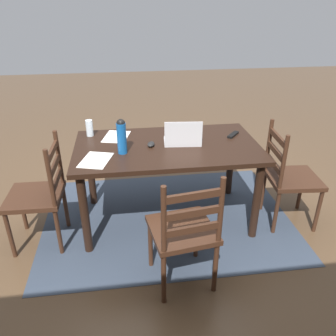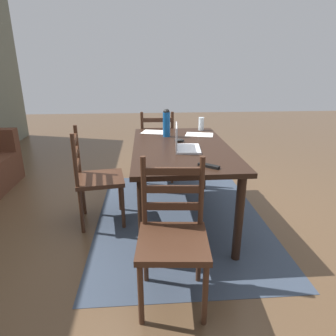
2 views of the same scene
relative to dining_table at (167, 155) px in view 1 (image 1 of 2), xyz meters
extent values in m
plane|color=brown|center=(0.00, 0.00, -0.67)|extent=(14.00, 14.00, 0.00)
cube|color=#333D4C|center=(0.00, 0.00, -0.67)|extent=(2.33, 1.67, 0.01)
cube|color=black|center=(0.00, 0.00, 0.08)|extent=(1.60, 0.91, 0.04)
cylinder|color=black|center=(-0.72, -0.37, -0.31)|extent=(0.07, 0.07, 0.73)
cylinder|color=black|center=(0.72, -0.37, -0.31)|extent=(0.07, 0.07, 0.73)
cylinder|color=black|center=(-0.72, 0.37, -0.31)|extent=(0.07, 0.07, 0.73)
cylinder|color=black|center=(0.72, 0.37, -0.31)|extent=(0.07, 0.07, 0.73)
cube|color=#3D2316|center=(1.13, 0.18, -0.22)|extent=(0.45, 0.45, 0.04)
cylinder|color=#3D2316|center=(1.32, 0.37, -0.46)|extent=(0.04, 0.04, 0.43)
cylinder|color=#3D2316|center=(1.31, -0.01, -0.46)|extent=(0.04, 0.04, 0.43)
cylinder|color=#3D2316|center=(0.94, 0.38, -0.46)|extent=(0.04, 0.04, 0.43)
cylinder|color=#3D2316|center=(0.94, 0.00, -0.46)|extent=(0.04, 0.04, 0.43)
cylinder|color=#3D2316|center=(0.93, 0.38, 0.03)|extent=(0.04, 0.04, 0.50)
cylinder|color=#3D2316|center=(0.93, 0.00, 0.03)|extent=(0.04, 0.04, 0.50)
cube|color=#3D2316|center=(0.93, 0.19, -0.07)|extent=(0.03, 0.36, 0.05)
cube|color=#3D2316|center=(0.93, 0.19, 0.05)|extent=(0.03, 0.36, 0.05)
cube|color=#3D2316|center=(0.93, 0.19, 0.18)|extent=(0.03, 0.36, 0.05)
cube|color=#3D2316|center=(-1.13, 0.18, -0.22)|extent=(0.47, 0.47, 0.04)
cylinder|color=#3D2316|center=(-1.33, 0.01, -0.46)|extent=(0.04, 0.04, 0.43)
cylinder|color=#3D2316|center=(-1.30, 0.39, -0.46)|extent=(0.04, 0.04, 0.43)
cylinder|color=#3D2316|center=(-0.96, -0.02, -0.46)|extent=(0.04, 0.04, 0.43)
cylinder|color=#3D2316|center=(-0.92, 0.36, -0.46)|extent=(0.04, 0.04, 0.43)
cylinder|color=#3D2316|center=(-0.95, -0.02, 0.03)|extent=(0.04, 0.04, 0.50)
cylinder|color=#3D2316|center=(-0.91, 0.35, 0.03)|extent=(0.04, 0.04, 0.50)
cube|color=#3D2316|center=(-0.93, 0.17, -0.07)|extent=(0.05, 0.36, 0.05)
cube|color=#3D2316|center=(-0.93, 0.17, 0.05)|extent=(0.05, 0.36, 0.05)
cube|color=#3D2316|center=(-0.93, 0.17, 0.18)|extent=(0.05, 0.36, 0.05)
cube|color=#3D2316|center=(0.00, 0.78, -0.22)|extent=(0.50, 0.50, 0.04)
cylinder|color=#3D2316|center=(0.22, 0.62, -0.46)|extent=(0.04, 0.04, 0.43)
cylinder|color=#3D2316|center=(-0.16, 0.57, -0.46)|extent=(0.04, 0.04, 0.43)
cylinder|color=#3D2316|center=(0.16, 1.00, -0.46)|extent=(0.04, 0.04, 0.43)
cylinder|color=#3D2316|center=(-0.22, 0.94, -0.46)|extent=(0.04, 0.04, 0.43)
cylinder|color=#3D2316|center=(0.16, 1.01, 0.03)|extent=(0.04, 0.04, 0.50)
cylinder|color=#3D2316|center=(-0.22, 0.95, 0.03)|extent=(0.04, 0.04, 0.50)
cube|color=#3D2316|center=(-0.03, 0.98, -0.07)|extent=(0.36, 0.08, 0.05)
cube|color=#3D2316|center=(-0.03, 0.98, 0.05)|extent=(0.36, 0.08, 0.05)
cube|color=#3D2316|center=(-0.03, 0.98, 0.18)|extent=(0.36, 0.08, 0.05)
cube|color=silver|center=(-0.14, -0.05, 0.10)|extent=(0.34, 0.25, 0.02)
cube|color=silver|center=(-0.13, 0.06, 0.22)|extent=(0.32, 0.04, 0.21)
cube|color=#A5CCEA|center=(-0.13, 0.05, 0.22)|extent=(0.30, 0.03, 0.19)
cylinder|color=#145199|center=(0.39, 0.11, 0.23)|extent=(0.08, 0.08, 0.26)
sphere|color=black|center=(0.39, 0.11, 0.35)|extent=(0.07, 0.07, 0.07)
cylinder|color=silver|center=(0.68, -0.32, 0.17)|extent=(0.06, 0.06, 0.15)
ellipsoid|color=black|center=(0.14, 0.00, 0.11)|extent=(0.08, 0.11, 0.03)
cube|color=black|center=(-0.63, -0.13, 0.11)|extent=(0.14, 0.16, 0.02)
cube|color=white|center=(0.60, 0.22, 0.10)|extent=(0.29, 0.34, 0.00)
cube|color=white|center=(0.44, -0.25, 0.10)|extent=(0.28, 0.34, 0.00)
camera|label=1|loc=(0.37, 2.70, 1.27)|focal=36.46mm
camera|label=2|loc=(-2.71, 0.33, 0.83)|focal=31.62mm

